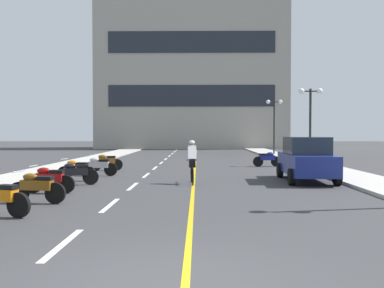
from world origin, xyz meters
TOP-DOWN VIEW (x-y plane):
  - ground_plane at (0.00, 21.00)m, footprint 140.00×140.00m
  - curb_left at (-7.20, 24.00)m, footprint 2.40×72.00m
  - curb_right at (7.20, 24.00)m, footprint 2.40×72.00m
  - lane_dash_0 at (-2.00, 2.00)m, footprint 0.14×2.20m
  - lane_dash_1 at (-2.00, 6.00)m, footprint 0.14×2.20m
  - lane_dash_2 at (-2.00, 10.00)m, footprint 0.14×2.20m
  - lane_dash_3 at (-2.00, 14.00)m, footprint 0.14×2.20m
  - lane_dash_4 at (-2.00, 18.00)m, footprint 0.14×2.20m
  - lane_dash_5 at (-2.00, 22.00)m, footprint 0.14×2.20m
  - lane_dash_6 at (-2.00, 26.00)m, footprint 0.14×2.20m
  - lane_dash_7 at (-2.00, 30.00)m, footprint 0.14×2.20m
  - lane_dash_8 at (-2.00, 34.00)m, footprint 0.14×2.20m
  - lane_dash_9 at (-2.00, 38.00)m, footprint 0.14×2.20m
  - lane_dash_10 at (-2.00, 42.00)m, footprint 0.14×2.20m
  - lane_dash_11 at (-2.00, 46.00)m, footprint 0.14×2.20m
  - centre_line_yellow at (0.25, 24.00)m, footprint 0.12×66.00m
  - office_building at (-0.34, 48.45)m, footprint 23.95×7.03m
  - street_lamp_mid at (7.20, 19.80)m, footprint 1.46×0.36m
  - street_lamp_far at (7.28, 32.10)m, footprint 1.46×0.36m
  - parked_car_near at (4.88, 11.76)m, footprint 2.05×4.26m
  - motorcycle_2 at (-4.14, 6.28)m, footprint 1.70×0.60m
  - motorcycle_3 at (-4.48, 8.23)m, footprint 1.70×0.60m
  - motorcycle_4 at (-4.22, 10.28)m, footprint 1.65×0.75m
  - motorcycle_5 at (-4.61, 11.73)m, footprint 1.69×0.60m
  - motorcycle_6 at (-4.16, 13.68)m, footprint 1.70×0.60m
  - motorcycle_7 at (-4.40, 16.37)m, footprint 1.65×0.78m
  - motorcycle_8 at (4.51, 19.10)m, footprint 1.69×0.62m
  - cyclist_rider at (0.19, 10.89)m, footprint 0.42×1.77m

SIDE VIEW (x-z plane):
  - ground_plane at x=0.00m, z-range 0.00..0.00m
  - lane_dash_0 at x=-2.00m, z-range 0.00..0.01m
  - lane_dash_1 at x=-2.00m, z-range 0.00..0.01m
  - lane_dash_2 at x=-2.00m, z-range 0.00..0.01m
  - lane_dash_3 at x=-2.00m, z-range 0.00..0.01m
  - lane_dash_4 at x=-2.00m, z-range 0.00..0.01m
  - lane_dash_5 at x=-2.00m, z-range 0.00..0.01m
  - lane_dash_6 at x=-2.00m, z-range 0.00..0.01m
  - lane_dash_7 at x=-2.00m, z-range 0.00..0.01m
  - lane_dash_8 at x=-2.00m, z-range 0.00..0.01m
  - lane_dash_9 at x=-2.00m, z-range 0.00..0.01m
  - lane_dash_10 at x=-2.00m, z-range 0.00..0.01m
  - lane_dash_11 at x=-2.00m, z-range 0.00..0.01m
  - centre_line_yellow at x=0.25m, z-range 0.00..0.01m
  - curb_left at x=-7.20m, z-range 0.00..0.12m
  - curb_right at x=7.20m, z-range 0.00..0.12m
  - motorcycle_2 at x=-4.14m, z-range 0.01..0.93m
  - motorcycle_3 at x=-4.48m, z-range 0.01..0.93m
  - motorcycle_4 at x=-4.22m, z-range 0.01..0.93m
  - motorcycle_5 at x=-4.61m, z-range 0.01..0.93m
  - motorcycle_6 at x=-4.16m, z-range 0.01..0.93m
  - motorcycle_7 at x=-4.40m, z-range 0.01..0.93m
  - motorcycle_8 at x=4.51m, z-range 0.01..0.93m
  - cyclist_rider at x=0.19m, z-range 0.03..1.74m
  - parked_car_near at x=4.88m, z-range 0.01..1.83m
  - street_lamp_mid at x=7.20m, z-range 1.23..5.78m
  - street_lamp_far at x=7.28m, z-range 1.27..6.09m
  - office_building at x=-0.34m, z-range 0.00..21.53m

